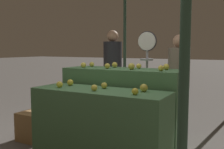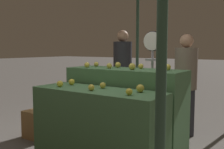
# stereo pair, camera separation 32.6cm
# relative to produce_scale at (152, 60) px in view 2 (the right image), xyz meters

# --- Properties ---
(display_counter_front) EXTENTS (1.63, 0.55, 0.88)m
(display_counter_front) POSITION_rel_produce_scale_xyz_m (-0.10, -1.22, -0.74)
(display_counter_front) COLOR #4C7A4C
(display_counter_front) RESTS_ON ground_plane
(display_counter_back) EXTENTS (1.63, 0.55, 1.08)m
(display_counter_back) POSITION_rel_produce_scale_xyz_m (-0.10, -0.62, -0.64)
(display_counter_back) COLOR #4C7A4C
(display_counter_back) RESTS_ON ground_plane
(apple_front_0) EXTENTS (0.08, 0.08, 0.08)m
(apple_front_0) POSITION_rel_produce_scale_xyz_m (-0.60, -1.32, -0.26)
(apple_front_0) COLOR gold
(apple_front_0) RESTS_ON display_counter_front
(apple_front_1) EXTENTS (0.07, 0.07, 0.07)m
(apple_front_1) POSITION_rel_produce_scale_xyz_m (-0.10, -1.32, -0.27)
(apple_front_1) COLOR yellow
(apple_front_1) RESTS_ON display_counter_front
(apple_front_2) EXTENTS (0.07, 0.07, 0.07)m
(apple_front_2) POSITION_rel_produce_scale_xyz_m (0.40, -1.33, -0.27)
(apple_front_2) COLOR gold
(apple_front_2) RESTS_ON display_counter_front
(apple_front_3) EXTENTS (0.08, 0.08, 0.08)m
(apple_front_3) POSITION_rel_produce_scale_xyz_m (-0.60, -1.12, -0.26)
(apple_front_3) COLOR gold
(apple_front_3) RESTS_ON display_counter_front
(apple_front_4) EXTENTS (0.07, 0.07, 0.07)m
(apple_front_4) POSITION_rel_produce_scale_xyz_m (-0.10, -1.12, -0.27)
(apple_front_4) COLOR gold
(apple_front_4) RESTS_ON display_counter_front
(apple_front_5) EXTENTS (0.09, 0.09, 0.09)m
(apple_front_5) POSITION_rel_produce_scale_xyz_m (0.40, -1.11, -0.26)
(apple_front_5) COLOR gold
(apple_front_5) RESTS_ON display_counter_front
(apple_back_0) EXTENTS (0.08, 0.08, 0.08)m
(apple_back_0) POSITION_rel_produce_scale_xyz_m (-0.67, -0.73, -0.06)
(apple_back_0) COLOR yellow
(apple_back_0) RESTS_ON display_counter_back
(apple_back_1) EXTENTS (0.07, 0.07, 0.07)m
(apple_back_1) POSITION_rel_produce_scale_xyz_m (-0.29, -0.71, -0.06)
(apple_back_1) COLOR gold
(apple_back_1) RESTS_ON display_counter_back
(apple_back_2) EXTENTS (0.09, 0.09, 0.09)m
(apple_back_2) POSITION_rel_produce_scale_xyz_m (0.07, -0.72, -0.06)
(apple_back_2) COLOR gold
(apple_back_2) RESTS_ON display_counter_back
(apple_back_3) EXTENTS (0.07, 0.07, 0.07)m
(apple_back_3) POSITION_rel_produce_scale_xyz_m (0.47, -0.73, -0.06)
(apple_back_3) COLOR yellow
(apple_back_3) RESTS_ON display_counter_back
(apple_back_4) EXTENTS (0.07, 0.07, 0.07)m
(apple_back_4) POSITION_rel_produce_scale_xyz_m (-0.68, -0.50, -0.06)
(apple_back_4) COLOR gold
(apple_back_4) RESTS_ON display_counter_back
(apple_back_5) EXTENTS (0.08, 0.08, 0.08)m
(apple_back_5) POSITION_rel_produce_scale_xyz_m (-0.29, -0.50, -0.06)
(apple_back_5) COLOR gold
(apple_back_5) RESTS_ON display_counter_back
(apple_back_6) EXTENTS (0.07, 0.07, 0.07)m
(apple_back_6) POSITION_rel_produce_scale_xyz_m (0.09, -0.52, -0.07)
(apple_back_6) COLOR yellow
(apple_back_6) RESTS_ON display_counter_back
(apple_back_7) EXTENTS (0.08, 0.08, 0.08)m
(apple_back_7) POSITION_rel_produce_scale_xyz_m (0.47, -0.52, -0.06)
(apple_back_7) COLOR yellow
(apple_back_7) RESTS_ON display_counter_back
(produce_scale) EXTENTS (0.30, 0.20, 1.61)m
(produce_scale) POSITION_rel_produce_scale_xyz_m (0.00, 0.00, 0.00)
(produce_scale) COLOR #99999E
(produce_scale) RESTS_ON ground_plane
(person_vendor_at_scale) EXTENTS (0.46, 0.46, 1.57)m
(person_vendor_at_scale) POSITION_rel_produce_scale_xyz_m (0.40, 0.34, -0.28)
(person_vendor_at_scale) COLOR #2D2D38
(person_vendor_at_scale) RESTS_ON ground_plane
(person_customer_left) EXTENTS (0.38, 0.38, 1.71)m
(person_customer_left) POSITION_rel_produce_scale_xyz_m (-1.05, 0.82, -0.20)
(person_customer_left) COLOR #2D2D38
(person_customer_left) RESTS_ON ground_plane
(wooden_crate_side) EXTENTS (0.42, 0.42, 0.42)m
(wooden_crate_side) POSITION_rel_produce_scale_xyz_m (-1.36, -1.00, -0.97)
(wooden_crate_side) COLOR #9E7547
(wooden_crate_side) RESTS_ON ground_plane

